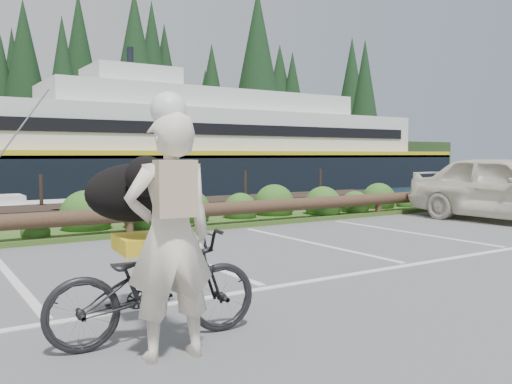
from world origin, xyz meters
The scene contains 7 objects.
ground centered at (0.00, 0.00, 0.00)m, with size 72.00×72.00×0.00m, color #555557.
vegetation_strip centered at (0.00, 5.30, 0.05)m, with size 34.00×1.60×0.10m, color #3D5B21.
log_rail centered at (0.00, 4.60, 0.00)m, with size 32.00×0.30×0.60m, color #443021, non-canonical shape.
bicycle centered at (-1.92, -1.43, 0.50)m, with size 0.67×1.92×1.01m, color black.
cyclist centered at (-1.96, -1.87, 1.00)m, with size 0.73×0.48×2.00m, color silver.
dog centered at (-1.86, -0.81, 1.29)m, with size 0.99×0.48×0.57m, color black.
parked_car centered at (8.58, 1.81, 0.84)m, with size 1.98×4.91×1.67m, color beige.
Camera 1 is at (-3.73, -5.89, 1.67)m, focal length 38.00 mm.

